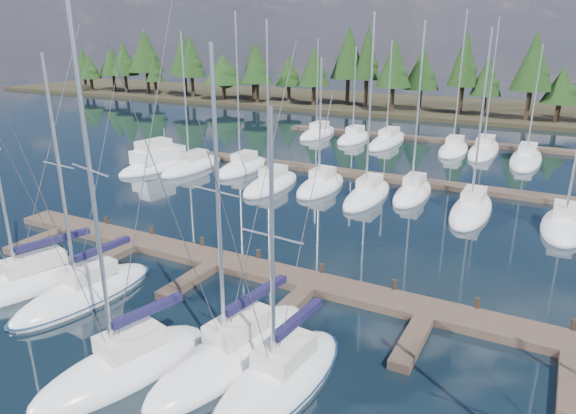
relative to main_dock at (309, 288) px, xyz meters
The scene contains 12 objects.
ground 12.65m from the main_dock, 90.00° to the left, with size 260.00×260.00×0.00m, color black.
far_shore 72.64m from the main_dock, 90.00° to the left, with size 220.00×30.00×0.60m, color #2F2A1A.
main_dock is the anchor object (origin of this frame).
back_docks 32.23m from the main_dock, 90.00° to the left, with size 50.00×21.80×0.40m.
front_sailboat_0 14.59m from the main_dock, 153.52° to the right, with size 4.87×9.66×13.88m.
front_sailboat_1 11.26m from the main_dock, 148.44° to the right, with size 3.54×8.30×12.66m.
front_sailboat_2 10.00m from the main_dock, 110.00° to the right, with size 4.47×7.86×15.04m.
front_sailboat_3 6.57m from the main_dock, 91.89° to the right, with size 3.97×9.37×13.16m.
front_sailboat_4 7.60m from the main_dock, 72.31° to the right, with size 3.49×8.06×11.32m.
back_sailboat_rows 28.16m from the main_dock, 89.77° to the left, with size 46.29×33.07×16.51m.
motor_yacht_left 29.41m from the main_dock, 146.34° to the left, with size 4.42×9.74×4.70m.
tree_line 63.28m from the main_dock, 91.24° to the left, with size 186.68×11.85×13.60m.
Camera 1 is at (10.20, -4.01, 12.59)m, focal length 32.00 mm.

